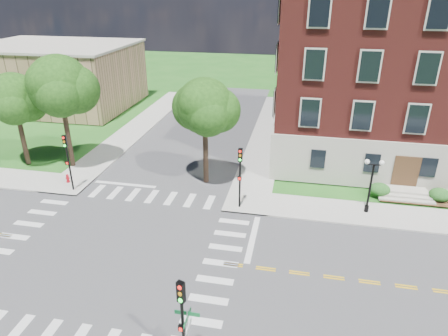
% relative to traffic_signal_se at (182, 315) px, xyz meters
% --- Properties ---
extents(ground, '(160.00, 160.00, 0.00)m').
position_rel_traffic_signal_se_xyz_m(ground, '(-7.18, 7.58, -3.19)').
color(ground, '#1E5919').
rests_on(ground, ground).
extents(road_ew, '(90.00, 12.00, 0.01)m').
position_rel_traffic_signal_se_xyz_m(road_ew, '(-7.18, 7.58, -3.18)').
color(road_ew, '#3D3D3F').
rests_on(road_ew, ground).
extents(road_ns, '(12.00, 90.00, 0.01)m').
position_rel_traffic_signal_se_xyz_m(road_ns, '(-7.18, 7.58, -3.18)').
color(road_ns, '#3D3D3F').
rests_on(road_ns, ground).
extents(sidewalk_ne, '(34.00, 34.00, 0.12)m').
position_rel_traffic_signal_se_xyz_m(sidewalk_ne, '(8.20, 22.96, -3.13)').
color(sidewalk_ne, '#9E9B93').
rests_on(sidewalk_ne, ground).
extents(sidewalk_nw, '(34.00, 34.00, 0.12)m').
position_rel_traffic_signal_se_xyz_m(sidewalk_nw, '(-22.55, 22.96, -3.13)').
color(sidewalk_nw, '#9E9B93').
rests_on(sidewalk_nw, ground).
extents(crosswalk_east, '(2.20, 10.20, 0.02)m').
position_rel_traffic_signal_se_xyz_m(crosswalk_east, '(0.02, 7.58, -3.19)').
color(crosswalk_east, silver).
rests_on(crosswalk_east, ground).
extents(stop_bar_east, '(0.40, 5.50, 0.00)m').
position_rel_traffic_signal_se_xyz_m(stop_bar_east, '(1.62, 10.58, -3.19)').
color(stop_bar_east, silver).
rests_on(stop_bar_east, ground).
extents(main_building, '(30.60, 22.40, 16.50)m').
position_rel_traffic_signal_se_xyz_m(main_building, '(16.82, 29.58, 5.15)').
color(main_building, '#ADA699').
rests_on(main_building, ground).
extents(secondary_building, '(20.40, 15.40, 8.30)m').
position_rel_traffic_signal_se_xyz_m(secondary_building, '(-29.18, 37.58, 1.09)').
color(secondary_building, olive).
rests_on(secondary_building, ground).
extents(tree_b, '(4.49, 4.49, 8.61)m').
position_rel_traffic_signal_se_xyz_m(tree_b, '(-20.92, 18.42, 3.26)').
color(tree_b, black).
rests_on(tree_b, ground).
extents(tree_c, '(5.34, 5.34, 10.22)m').
position_rel_traffic_signal_se_xyz_m(tree_c, '(-16.57, 18.93, 4.46)').
color(tree_c, black).
rests_on(tree_c, ground).
extents(tree_d, '(4.56, 4.56, 8.99)m').
position_rel_traffic_signal_se_xyz_m(tree_d, '(-3.45, 18.12, 3.61)').
color(tree_d, black).
rests_on(tree_d, ground).
extents(traffic_signal_se, '(0.38, 0.45, 4.80)m').
position_rel_traffic_signal_se_xyz_m(traffic_signal_se, '(0.00, 0.00, 0.00)').
color(traffic_signal_se, black).
rests_on(traffic_signal_se, ground).
extents(traffic_signal_ne, '(0.33, 0.36, 4.80)m').
position_rel_traffic_signal_se_xyz_m(traffic_signal_ne, '(0.07, 14.41, 0.00)').
color(traffic_signal_ne, black).
rests_on(traffic_signal_ne, ground).
extents(traffic_signal_nw, '(0.37, 0.43, 4.80)m').
position_rel_traffic_signal_se_xyz_m(traffic_signal_nw, '(-13.92, 14.44, 0.00)').
color(traffic_signal_nw, black).
rests_on(traffic_signal_nw, ground).
extents(twin_lamp_west, '(1.36, 0.36, 4.23)m').
position_rel_traffic_signal_se_xyz_m(twin_lamp_west, '(9.53, 15.58, -0.66)').
color(twin_lamp_west, black).
rests_on(twin_lamp_west, ground).
extents(street_sign_pole, '(1.10, 1.10, 3.10)m').
position_rel_traffic_signal_se_xyz_m(street_sign_pole, '(0.16, 0.20, -0.88)').
color(street_sign_pole, gray).
rests_on(street_sign_pole, ground).
extents(fire_hydrant, '(0.35, 0.35, 0.75)m').
position_rel_traffic_signal_se_xyz_m(fire_hydrant, '(-15.08, 15.63, -2.72)').
color(fire_hydrant, '#AB0D17').
rests_on(fire_hydrant, ground).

